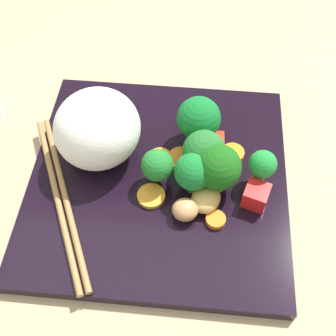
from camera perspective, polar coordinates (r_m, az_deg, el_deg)
The scene contains 20 objects.
ground_plane at distance 49.99cm, azimuth -1.23°, elevation -2.61°, with size 110.00×110.00×2.00cm, color tan.
square_plate at distance 48.56cm, azimuth -1.26°, elevation -1.51°, with size 28.28×28.28×1.43cm, color black.
rice_mound at distance 47.19cm, azimuth -9.30°, elevation 5.14°, with size 9.22×9.56×8.44cm, color white.
broccoli_floret_0 at distance 44.73cm, azimuth 6.64°, elevation 0.02°, with size 4.88×4.88×5.99cm.
broccoli_floret_1 at distance 45.85cm, azimuth 12.37°, elevation -0.13°, with size 2.97×2.97×4.83cm.
broccoli_floret_2 at distance 45.16cm, azimuth -1.22°, elevation 0.32°, with size 3.47×3.47×4.78cm.
broccoli_floret_3 at distance 46.05cm, azimuth 4.74°, elevation 2.12°, with size 4.67×4.67×5.75cm.
broccoli_floret_4 at distance 48.41cm, azimuth 4.07°, elevation 6.48°, with size 4.95×4.95×6.21cm.
broccoli_floret_5 at distance 44.56cm, azimuth 3.32°, elevation -0.61°, with size 3.97×3.97×5.30cm.
carrot_slice_0 at distance 48.97cm, azimuth 1.77°, elevation 1.21°, with size 3.14×3.14×0.58cm, color orange.
carrot_slice_1 at distance 48.38cm, azimuth 7.53°, elevation -0.34°, with size 2.16×2.16×0.65cm, color orange.
carrot_slice_2 at distance 49.02cm, azimuth -0.75°, elevation 1.34°, with size 2.56×2.56×0.61cm, color orange.
carrot_slice_3 at distance 49.80cm, azimuth 8.51°, elevation 1.88°, with size 2.63×2.63×0.79cm, color orange.
carrot_slice_4 at distance 45.01cm, azimuth 6.30°, elevation -6.78°, with size 2.08×2.08×0.61cm, color orange.
carrot_slice_5 at distance 46.26cm, azimuth -2.24°, elevation -3.71°, with size 3.00×3.00×0.51cm, color orange.
pepper_chunk_0 at distance 49.35cm, azimuth 5.96°, elevation 3.00°, with size 2.49×2.37×2.24cm, color red.
pepper_chunk_1 at distance 46.10cm, azimuth 11.53°, elevation -3.58°, with size 2.44×2.50×2.36cm, color red.
chicken_piece_0 at distance 45.36cm, azimuth 5.02°, elevation -4.04°, with size 3.64×2.98×2.00cm, color tan.
chicken_piece_1 at distance 44.44cm, azimuth 2.28°, elevation -5.52°, with size 2.73×2.57×2.18cm, color tan.
chopstick_pair at distance 47.45cm, azimuth -13.92°, elevation -3.76°, with size 10.23×21.12×0.66cm.
Camera 1 is at (2.96, -26.83, 41.08)cm, focal length 46.20 mm.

